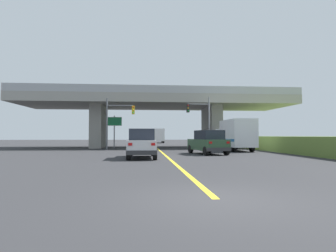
{
  "coord_description": "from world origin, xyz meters",
  "views": [
    {
      "loc": [
        -1.78,
        -6.88,
        1.54
      ],
      "look_at": [
        0.24,
        16.18,
        2.35
      ],
      "focal_mm": 30.67,
      "sensor_mm": 36.0,
      "label": 1
    }
  ],
  "objects_px": {
    "traffic_signal_nearside": "(202,117)",
    "highway_sign": "(114,124)",
    "suv_lead": "(142,143)",
    "suv_crossing": "(208,142)",
    "semi_truck_distant": "(158,136)",
    "traffic_signal_farside": "(116,118)",
    "box_truck": "(235,135)"
  },
  "relations": [
    {
      "from": "suv_lead",
      "to": "semi_truck_distant",
      "type": "bearing_deg",
      "value": 85.41
    },
    {
      "from": "semi_truck_distant",
      "to": "box_truck",
      "type": "bearing_deg",
      "value": -79.93
    },
    {
      "from": "semi_truck_distant",
      "to": "highway_sign",
      "type": "bearing_deg",
      "value": -104.31
    },
    {
      "from": "suv_lead",
      "to": "suv_crossing",
      "type": "distance_m",
      "value": 6.77
    },
    {
      "from": "suv_lead",
      "to": "traffic_signal_nearside",
      "type": "relative_size",
      "value": 0.8
    },
    {
      "from": "box_truck",
      "to": "traffic_signal_nearside",
      "type": "bearing_deg",
      "value": 132.13
    },
    {
      "from": "suv_crossing",
      "to": "box_truck",
      "type": "distance_m",
      "value": 6.59
    },
    {
      "from": "suv_crossing",
      "to": "traffic_signal_farside",
      "type": "bearing_deg",
      "value": 124.37
    },
    {
      "from": "traffic_signal_farside",
      "to": "semi_truck_distant",
      "type": "distance_m",
      "value": 32.12
    },
    {
      "from": "highway_sign",
      "to": "semi_truck_distant",
      "type": "height_order",
      "value": "highway_sign"
    },
    {
      "from": "traffic_signal_nearside",
      "to": "highway_sign",
      "type": "relative_size",
      "value": 1.48
    },
    {
      "from": "traffic_signal_farside",
      "to": "semi_truck_distant",
      "type": "relative_size",
      "value": 0.88
    },
    {
      "from": "traffic_signal_nearside",
      "to": "highway_sign",
      "type": "xyz_separation_m",
      "value": [
        -10.31,
        4.0,
        -0.71
      ]
    },
    {
      "from": "box_truck",
      "to": "traffic_signal_nearside",
      "type": "distance_m",
      "value": 4.73
    },
    {
      "from": "traffic_signal_farside",
      "to": "traffic_signal_nearside",
      "type": "bearing_deg",
      "value": -0.48
    },
    {
      "from": "box_truck",
      "to": "highway_sign",
      "type": "bearing_deg",
      "value": 151.49
    },
    {
      "from": "suv_lead",
      "to": "traffic_signal_farside",
      "type": "xyz_separation_m",
      "value": [
        -2.9,
        12.21,
        2.59
      ]
    },
    {
      "from": "suv_crossing",
      "to": "highway_sign",
      "type": "bearing_deg",
      "value": 115.48
    },
    {
      "from": "suv_lead",
      "to": "box_truck",
      "type": "height_order",
      "value": "box_truck"
    },
    {
      "from": "suv_lead",
      "to": "traffic_signal_farside",
      "type": "distance_m",
      "value": 12.82
    },
    {
      "from": "suv_crossing",
      "to": "suv_lead",
      "type": "bearing_deg",
      "value": -156.53
    },
    {
      "from": "traffic_signal_farside",
      "to": "box_truck",
      "type": "bearing_deg",
      "value": -14.44
    },
    {
      "from": "highway_sign",
      "to": "semi_truck_distant",
      "type": "distance_m",
      "value": 28.41
    },
    {
      "from": "suv_crossing",
      "to": "traffic_signal_farside",
      "type": "relative_size",
      "value": 0.84
    },
    {
      "from": "suv_lead",
      "to": "traffic_signal_nearside",
      "type": "bearing_deg",
      "value": 60.72
    },
    {
      "from": "suv_lead",
      "to": "highway_sign",
      "type": "xyz_separation_m",
      "value": [
        -3.51,
        16.13,
        2.01
      ]
    },
    {
      "from": "suv_crossing",
      "to": "traffic_signal_nearside",
      "type": "bearing_deg",
      "value": 70.64
    },
    {
      "from": "box_truck",
      "to": "traffic_signal_farside",
      "type": "relative_size",
      "value": 1.24
    },
    {
      "from": "traffic_signal_farside",
      "to": "highway_sign",
      "type": "bearing_deg",
      "value": 98.78
    },
    {
      "from": "box_truck",
      "to": "highway_sign",
      "type": "height_order",
      "value": "highway_sign"
    },
    {
      "from": "traffic_signal_farside",
      "to": "highway_sign",
      "type": "height_order",
      "value": "traffic_signal_farside"
    },
    {
      "from": "highway_sign",
      "to": "semi_truck_distant",
      "type": "bearing_deg",
      "value": 75.69
    }
  ]
}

